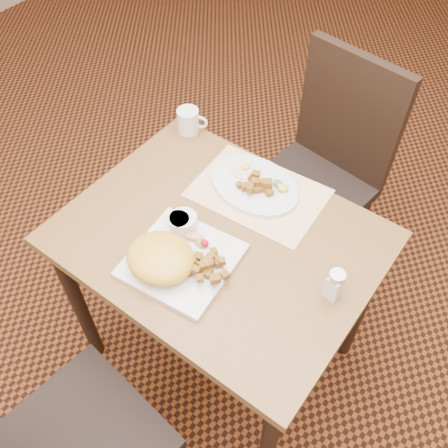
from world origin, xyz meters
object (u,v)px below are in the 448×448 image
salt_shaker (335,284)px  plate_square (182,260)px  plate_oval (254,185)px  chair_far (324,165)px  table (220,257)px  coffee_mug (189,121)px

salt_shaker → plate_square: bearing=-158.2°
plate_square → plate_oval: 0.36m
chair_far → salt_shaker: 0.77m
table → coffee_mug: (-0.37, 0.31, 0.15)m
plate_square → salt_shaker: bearing=21.8°
chair_far → coffee_mug: size_ratio=9.23×
plate_oval → salt_shaker: salt_shaker is taller
chair_far → coffee_mug: (-0.38, -0.34, 0.25)m
plate_square → salt_shaker: (0.39, 0.16, 0.04)m
salt_shaker → table: bearing=-177.3°
chair_far → coffee_mug: bearing=49.0°
plate_oval → coffee_mug: coffee_mug is taller
plate_oval → coffee_mug: (-0.34, 0.09, 0.03)m
table → coffee_mug: 0.51m
plate_square → coffee_mug: size_ratio=2.66×
table → plate_oval: bearing=97.4°
coffee_mug → salt_shaker: bearing=-22.1°
chair_far → plate_square: 0.83m
table → salt_shaker: (0.36, 0.02, 0.16)m
chair_far → plate_square: bearing=94.1°
salt_shaker → plate_oval: bearing=152.5°
salt_shaker → coffee_mug: size_ratio=0.95×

